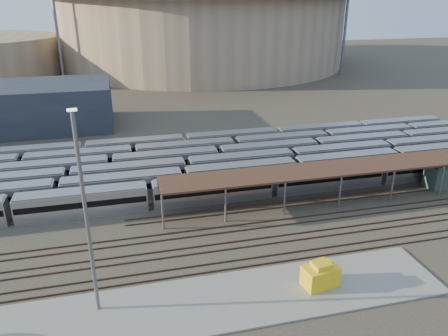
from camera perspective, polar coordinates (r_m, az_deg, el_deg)
name	(u,v)px	position (r m, az deg, el deg)	size (l,w,h in m)	color
ground	(224,226)	(59.65, -0.03, -7.62)	(420.00, 420.00, 0.00)	#383026
apron	(211,303)	(46.61, -1.67, -17.22)	(50.00, 9.00, 0.20)	gray
subway_trains	(195,165)	(75.12, -3.78, 0.39)	(129.42, 23.90, 3.60)	silver
inspection_shed	(359,167)	(68.79, 17.22, 0.14)	(60.30, 6.00, 5.30)	slate
empty_tracks	(233,245)	(55.46, 1.22, -10.04)	(170.00, 9.62, 0.18)	#4C3323
stadium	(202,23)	(194.31, -2.88, 18.33)	(124.00, 124.00, 32.50)	gray
service_building	(16,107)	(110.44, -25.50, 7.17)	(42.00, 20.00, 10.00)	#1E232D
floodlight_0	(56,19)	(161.45, -21.14, 17.65)	(4.00, 1.00, 38.40)	slate
floodlight_2	(346,17)	(171.55, 15.69, 18.47)	(4.00, 1.00, 38.40)	slate
floodlight_3	(116,12)	(210.43, -13.98, 19.19)	(4.00, 1.00, 38.40)	slate
yard_light_pole	(86,217)	(41.88, -17.53, -6.18)	(0.82, 0.36, 20.47)	slate
yellow_equipment	(320,276)	(49.16, 12.45, -13.61)	(3.67, 2.29, 2.29)	yellow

